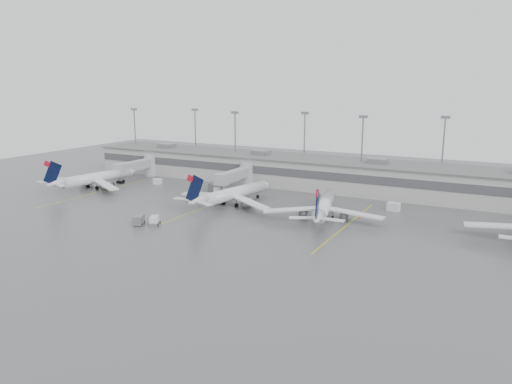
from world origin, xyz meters
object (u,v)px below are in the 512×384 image
at_px(jet_mid_left, 231,194).
at_px(jet_mid_right, 324,206).
at_px(baggage_tug, 155,222).
at_px(jet_far_left, 93,178).

xyz_separation_m(jet_mid_left, jet_mid_right, (23.96, -1.14, -0.07)).
bearing_deg(jet_mid_right, baggage_tug, -158.92).
relative_size(jet_far_left, jet_mid_right, 1.04).
xyz_separation_m(jet_far_left, baggage_tug, (38.56, -21.14, -2.29)).
distance_m(jet_mid_left, jet_mid_right, 23.99).
bearing_deg(jet_mid_right, jet_far_left, 165.81).
distance_m(jet_mid_right, baggage_tug, 36.33).
height_order(jet_far_left, jet_mid_right, jet_far_left).
bearing_deg(jet_far_left, baggage_tug, -20.64).
xyz_separation_m(jet_mid_left, baggage_tug, (-5.76, -21.92, -2.27)).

